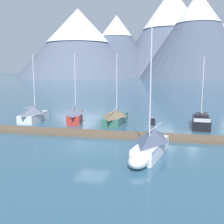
{
  "coord_description": "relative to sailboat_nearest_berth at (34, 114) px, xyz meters",
  "views": [
    {
      "loc": [
        7.58,
        -20.24,
        6.37
      ],
      "look_at": [
        0.0,
        6.0,
        2.0
      ],
      "focal_mm": 43.51,
      "sensor_mm": 36.0,
      "label": 1
    }
  ],
  "objects": [
    {
      "name": "ground_plane",
      "position": [
        10.82,
        -8.84,
        -0.89
      ],
      "size": [
        700.0,
        700.0,
        0.0
      ],
      "primitive_type": "plane",
      "color": "#335B75"
    },
    {
      "name": "mountain_west_summit",
      "position": [
        -61.6,
        159.18,
        25.07
      ],
      "size": [
        89.18,
        89.18,
        49.01
      ],
      "color": "slate",
      "rests_on": "ground"
    },
    {
      "name": "mountain_central_massif",
      "position": [
        -36.88,
        174.19,
        22.64
      ],
      "size": [
        66.86,
        66.86,
        45.83
      ],
      "color": "#4C566B",
      "rests_on": "ground"
    },
    {
      "name": "mountain_shoulder_ridge",
      "position": [
        2.25,
        190.12,
        34.29
      ],
      "size": [
        89.85,
        89.85,
        66.86
      ],
      "color": "slate",
      "rests_on": "ground"
    },
    {
      "name": "mountain_east_summit",
      "position": [
        21.24,
        159.49,
        27.34
      ],
      "size": [
        74.83,
        74.83,
        54.74
      ],
      "color": "#4C566B",
      "rests_on": "ground"
    },
    {
      "name": "dock",
      "position": [
        10.82,
        -4.84,
        -0.74
      ],
      "size": [
        24.77,
        3.96,
        0.3
      ],
      "color": "brown",
      "rests_on": "ground"
    },
    {
      "name": "sailboat_nearest_berth",
      "position": [
        0.0,
        0.0,
        0.0
      ],
      "size": [
        2.45,
        5.9,
        8.09
      ],
      "color": "silver",
      "rests_on": "ground"
    },
    {
      "name": "sailboat_second_berth",
      "position": [
        5.07,
        0.92,
        0.02
      ],
      "size": [
        3.29,
        6.3,
        8.08
      ],
      "color": "#B2332D",
      "rests_on": "ground"
    },
    {
      "name": "sailboat_mid_dock_port",
      "position": [
        10.0,
        1.86,
        -0.14
      ],
      "size": [
        2.36,
        7.55,
        8.07
      ],
      "color": "#336B56",
      "rests_on": "ground"
    },
    {
      "name": "sailboat_mid_dock_starboard",
      "position": [
        15.76,
        -9.86,
        -0.01
      ],
      "size": [
        2.37,
        6.8,
        9.13
      ],
      "color": "white",
      "rests_on": "ground"
    },
    {
      "name": "sailboat_far_berth",
      "position": [
        19.7,
        2.35,
        -0.27
      ],
      "size": [
        1.85,
        6.15,
        7.66
      ],
      "color": "black",
      "rests_on": "ground"
    },
    {
      "name": "person_on_dock",
      "position": [
        15.12,
        -4.13,
        0.37
      ],
      "size": [
        0.54,
        0.37,
        1.69
      ],
      "color": "#384256",
      "rests_on": "dock"
    }
  ]
}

